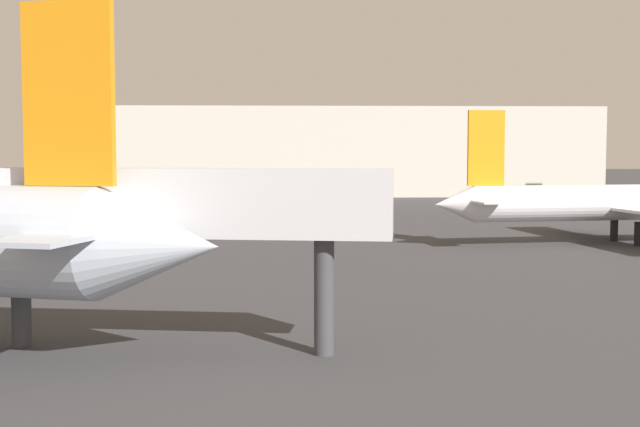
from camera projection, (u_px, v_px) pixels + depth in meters
The scene contains 3 objects.
airplane_on_taxiway at pixel (638, 202), 64.88m from camera, with size 33.02×21.96×9.98m.
jet_bridge at pixel (113, 206), 30.13m from camera, with size 18.02×4.89×6.66m.
terminal_building at pixel (355, 152), 137.98m from camera, with size 73.49×23.61×13.55m, color beige.
Camera 1 is at (0.51, -8.99, 7.11)m, focal length 47.99 mm.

